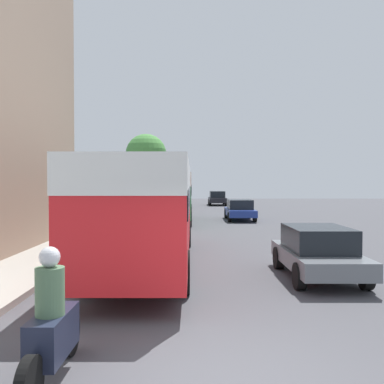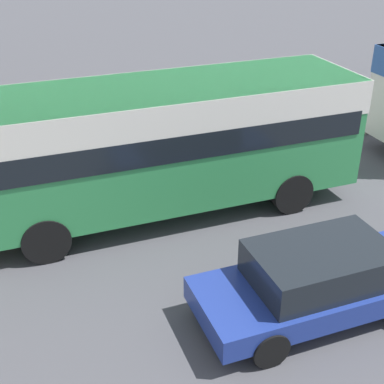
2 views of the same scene
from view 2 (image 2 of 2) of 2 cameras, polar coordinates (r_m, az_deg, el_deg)
name	(u,v)px [view 2 (image 2 of 2)]	position (r m, az deg, el deg)	size (l,w,h in m)	color
bus_following	(160,133)	(12.04, -3.42, 6.32)	(2.61, 9.21, 3.05)	#2D8447
car_crossing	(319,280)	(9.66, 13.36, -9.07)	(1.82, 4.38, 1.37)	navy
pedestrian_near_curb	(97,117)	(16.05, -10.09, 7.85)	(0.42, 0.42, 1.69)	#232838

